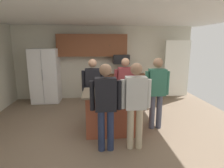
{
  "coord_description": "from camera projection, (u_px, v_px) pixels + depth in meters",
  "views": [
    {
      "loc": [
        -0.28,
        -4.02,
        1.99
      ],
      "look_at": [
        0.09,
        0.27,
        1.05
      ],
      "focal_mm": 29.85,
      "sensor_mm": 36.0,
      "label": 1
    }
  ],
  "objects": [
    {
      "name": "french_door_window_panel",
      "position": [
        176.0,
        69.0,
        6.68
      ],
      "size": [
        0.9,
        0.06,
        2.0
      ],
      "primitive_type": "cube",
      "color": "white",
      "rests_on": "ground"
    },
    {
      "name": "serving_tray",
      "position": [
        118.0,
        90.0,
        4.19
      ],
      "size": [
        0.44,
        0.3,
        0.04
      ],
      "color": "#B7B7BC",
      "rests_on": "kitchen_island"
    },
    {
      "name": "person_elder_center",
      "position": [
        106.0,
        102.0,
        3.36
      ],
      "size": [
        0.57,
        0.22,
        1.65
      ],
      "rotation": [
        0.0,
        0.0,
        1.31
      ],
      "color": "#232D4C",
      "rests_on": "ground"
    },
    {
      "name": "floor",
      "position": [
        109.0,
        130.0,
        4.36
      ],
      "size": [
        7.04,
        7.04,
        0.0
      ],
      "primitive_type": "plane",
      "color": "#7F6B56",
      "rests_on": "ground"
    },
    {
      "name": "ceiling",
      "position": [
        109.0,
        13.0,
        3.81
      ],
      "size": [
        7.04,
        7.04,
        0.0
      ],
      "primitive_type": "plane",
      "color": "white"
    },
    {
      "name": "person_host_foreground",
      "position": [
        157.0,
        89.0,
        4.29
      ],
      "size": [
        0.57,
        0.22,
        1.68
      ],
      "rotation": [
        0.0,
        0.0,
        -3.08
      ],
      "color": "#4C5166",
      "rests_on": "ground"
    },
    {
      "name": "tumbler_amber",
      "position": [
        122.0,
        85.0,
        4.43
      ],
      "size": [
        0.06,
        0.06,
        0.16
      ],
      "color": "black",
      "rests_on": "kitchen_island"
    },
    {
      "name": "refrigerator",
      "position": [
        46.0,
        76.0,
        6.32
      ],
      "size": [
        0.9,
        0.76,
        1.83
      ],
      "color": "white",
      "rests_on": "ground"
    },
    {
      "name": "glass_pilsner",
      "position": [
        121.0,
        91.0,
        3.9
      ],
      "size": [
        0.07,
        0.07,
        0.17
      ],
      "color": "black",
      "rests_on": "kitchen_island"
    },
    {
      "name": "mug_blue_stoneware",
      "position": [
        113.0,
        86.0,
        4.42
      ],
      "size": [
        0.13,
        0.08,
        0.11
      ],
      "color": "white",
      "rests_on": "kitchen_island"
    },
    {
      "name": "cabinet_run_lower",
      "position": [
        121.0,
        87.0,
        6.73
      ],
      "size": [
        1.8,
        0.63,
        0.9
      ],
      "color": "brown",
      "rests_on": "ground"
    },
    {
      "name": "back_wall",
      "position": [
        104.0,
        63.0,
        6.81
      ],
      "size": [
        6.4,
        0.1,
        2.6
      ],
      "primitive_type": "cube",
      "color": "beige",
      "rests_on": "ground"
    },
    {
      "name": "person_guest_left",
      "position": [
        125.0,
        84.0,
        4.9
      ],
      "size": [
        0.57,
        0.22,
        1.63
      ],
      "rotation": [
        0.0,
        0.0,
        -2.05
      ],
      "color": "#232D4C",
      "rests_on": "ground"
    },
    {
      "name": "person_guest_by_door",
      "position": [
        135.0,
        101.0,
        3.43
      ],
      "size": [
        0.57,
        0.22,
        1.66
      ],
      "rotation": [
        0.0,
        0.0,
        2.0
      ],
      "color": "tan",
      "rests_on": "ground"
    },
    {
      "name": "cabinet_run_upper",
      "position": [
        92.0,
        45.0,
        6.45
      ],
      "size": [
        2.4,
        0.38,
        0.75
      ],
      "color": "brown"
    },
    {
      "name": "microwave_over_range",
      "position": [
        121.0,
        59.0,
        6.54
      ],
      "size": [
        0.56,
        0.4,
        0.32
      ],
      "primitive_type": "cube",
      "color": "black"
    },
    {
      "name": "person_guest_right",
      "position": [
        93.0,
        86.0,
        4.81
      ],
      "size": [
        0.57,
        0.22,
        1.61
      ],
      "rotation": [
        0.0,
        0.0,
        -1.0
      ],
      "color": "#383842",
      "rests_on": "ground"
    },
    {
      "name": "kitchen_island",
      "position": [
        113.0,
        111.0,
        4.24
      ],
      "size": [
        1.34,
        0.91,
        0.94
      ],
      "color": "#9E4C33",
      "rests_on": "ground"
    }
  ]
}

